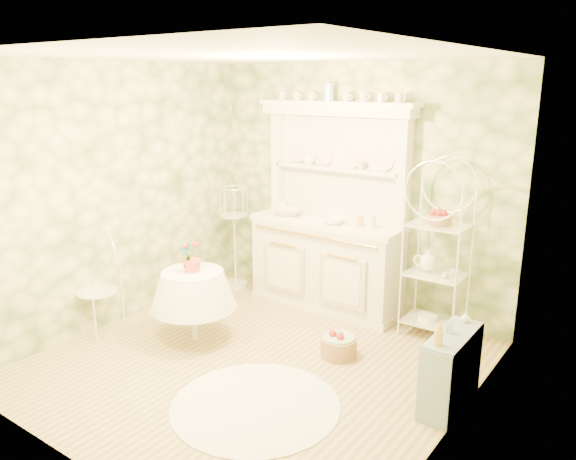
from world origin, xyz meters
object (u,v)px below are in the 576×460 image
Objects in this scene: round_table at (194,309)px; floor_basket at (339,345)px; kitchen_dresser at (327,208)px; cafe_chair at (98,299)px; bakers_rack at (437,256)px; side_shelf at (451,368)px; birdcage_stand at (235,233)px.

round_table reaches higher than floor_basket.
kitchen_dresser is at bearing 127.68° from floor_basket.
floor_basket is (0.75, -0.97, -1.04)m from kitchen_dresser.
round_table is at bearing 42.76° from cafe_chair.
bakers_rack reaches higher than side_shelf.
kitchen_dresser is at bearing 4.59° from birdcage_stand.
birdcage_stand is at bearing 156.67° from side_shelf.
kitchen_dresser is 1.32m from bakers_rack.
bakers_rack reaches higher than floor_basket.
kitchen_dresser is 2.58m from cafe_chair.
floor_basket is at bearing -52.32° from kitchen_dresser.
birdcage_stand is at bearing -179.47° from bakers_rack.
bakers_rack is (1.28, -0.03, -0.30)m from kitchen_dresser.
birdcage_stand reaches higher than floor_basket.
side_shelf reaches higher than round_table.
bakers_rack is 2.44m from round_table.
birdcage_stand is at bearing -175.41° from kitchen_dresser.
bakers_rack reaches higher than birdcage_stand.
cafe_chair is (-0.88, -0.47, 0.05)m from round_table.
bakers_rack is 2.56m from birdcage_stand.
birdcage_stand reaches higher than cafe_chair.
kitchen_dresser is 3.58× the size of round_table.
bakers_rack is 1.23× the size of birdcage_stand.
round_table is 1.00m from cafe_chair.
floor_basket is at bearing -120.70° from bakers_rack.
bakers_rack is 1.38m from side_shelf.
side_shelf is at bearing 7.59° from round_table.
round_table is (-1.88, -1.47, -0.52)m from bakers_rack.
birdcage_stand reaches higher than round_table.
side_shelf is at bearing -63.34° from bakers_rack.
kitchen_dresser reaches higher than bakers_rack.
cafe_chair is at bearing -146.05° from bakers_rack.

